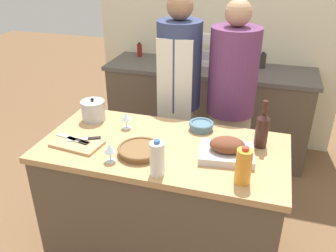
% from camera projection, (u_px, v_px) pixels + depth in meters
% --- Properties ---
extents(ground_plane, '(12.00, 12.00, 0.00)m').
position_uv_depth(ground_plane, '(164.00, 250.00, 2.63)').
color(ground_plane, brown).
extents(kitchen_island, '(1.54, 0.77, 0.90)m').
position_uv_depth(kitchen_island, '(163.00, 202.00, 2.42)').
color(kitchen_island, brown).
rests_on(kitchen_island, ground_plane).
extents(back_counter, '(2.07, 0.60, 0.93)m').
position_uv_depth(back_counter, '(207.00, 110.00, 3.73)').
color(back_counter, brown).
rests_on(back_counter, ground_plane).
extents(back_wall, '(2.57, 0.10, 2.55)m').
position_uv_depth(back_wall, '(218.00, 25.00, 3.66)').
color(back_wall, beige).
rests_on(back_wall, ground_plane).
extents(roasting_pan, '(0.35, 0.29, 0.13)m').
position_uv_depth(roasting_pan, '(227.00, 150.00, 2.08)').
color(roasting_pan, '#BCBCC1').
rests_on(roasting_pan, kitchen_island).
extents(wicker_basket, '(0.27, 0.27, 0.05)m').
position_uv_depth(wicker_basket, '(140.00, 150.00, 2.12)').
color(wicker_basket, brown).
rests_on(wicker_basket, kitchen_island).
extents(cutting_board, '(0.33, 0.22, 0.02)m').
position_uv_depth(cutting_board, '(77.00, 144.00, 2.22)').
color(cutting_board, tan).
rests_on(cutting_board, kitchen_island).
extents(stock_pot, '(0.17, 0.17, 0.17)m').
position_uv_depth(stock_pot, '(93.00, 110.00, 2.51)').
color(stock_pot, '#B7B7BC').
rests_on(stock_pot, kitchen_island).
extents(mixing_bowl, '(0.17, 0.17, 0.06)m').
position_uv_depth(mixing_bowl, '(201.00, 125.00, 2.39)').
color(mixing_bowl, slate).
rests_on(mixing_bowl, kitchen_island).
extents(juice_jug, '(0.08, 0.08, 0.21)m').
position_uv_depth(juice_jug, '(243.00, 166.00, 1.83)').
color(juice_jug, orange).
rests_on(juice_jug, kitchen_island).
extents(milk_jug, '(0.08, 0.08, 0.21)m').
position_uv_depth(milk_jug, '(157.00, 159.00, 1.90)').
color(milk_jug, white).
rests_on(milk_jug, kitchen_island).
extents(wine_bottle_green, '(0.08, 0.08, 0.31)m').
position_uv_depth(wine_bottle_green, '(262.00, 129.00, 2.16)').
color(wine_bottle_green, '#381E19').
rests_on(wine_bottle_green, kitchen_island).
extents(wine_glass_left, '(0.07, 0.07, 0.11)m').
position_uv_depth(wine_glass_left, '(126.00, 117.00, 2.39)').
color(wine_glass_left, silver).
rests_on(wine_glass_left, kitchen_island).
extents(wine_glass_right, '(0.07, 0.07, 0.11)m').
position_uv_depth(wine_glass_right, '(110.00, 149.00, 2.02)').
color(wine_glass_right, silver).
rests_on(wine_glass_right, kitchen_island).
extents(knife_chef, '(0.25, 0.08, 0.01)m').
position_uv_depth(knife_chef, '(74.00, 139.00, 2.25)').
color(knife_chef, '#B7B7BC').
rests_on(knife_chef, cutting_board).
extents(knife_paring, '(0.17, 0.07, 0.01)m').
position_uv_depth(knife_paring, '(78.00, 141.00, 2.23)').
color(knife_paring, '#B7B7BC').
rests_on(knife_paring, cutting_board).
extents(knife_bread, '(0.20, 0.12, 0.01)m').
position_uv_depth(knife_bread, '(85.00, 139.00, 2.25)').
color(knife_bread, '#B7B7BC').
rests_on(knife_bread, cutting_board).
extents(stand_mixer, '(0.18, 0.14, 0.31)m').
position_uv_depth(stand_mixer, '(209.00, 52.00, 3.52)').
color(stand_mixer, silver).
rests_on(stand_mixer, back_counter).
extents(condiment_bottle_tall, '(0.06, 0.06, 0.16)m').
position_uv_depth(condiment_bottle_tall, '(263.00, 61.00, 3.48)').
color(condiment_bottle_tall, '#332D28').
rests_on(condiment_bottle_tall, back_counter).
extents(condiment_bottle_short, '(0.06, 0.06, 0.13)m').
position_uv_depth(condiment_bottle_short, '(191.00, 62.00, 3.48)').
color(condiment_bottle_short, '#332D28').
rests_on(condiment_bottle_short, back_counter).
extents(condiment_bottle_extra, '(0.05, 0.05, 0.15)m').
position_uv_depth(condiment_bottle_extra, '(139.00, 50.00, 3.83)').
color(condiment_bottle_extra, maroon).
rests_on(condiment_bottle_extra, back_counter).
extents(person_cook_aproned, '(0.35, 0.36, 1.71)m').
position_uv_depth(person_cook_aproned, '(179.00, 91.00, 2.89)').
color(person_cook_aproned, beige).
rests_on(person_cook_aproned, ground_plane).
extents(person_cook_guest, '(0.38, 0.38, 1.68)m').
position_uv_depth(person_cook_guest, '(231.00, 99.00, 2.82)').
color(person_cook_guest, beige).
rests_on(person_cook_guest, ground_plane).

